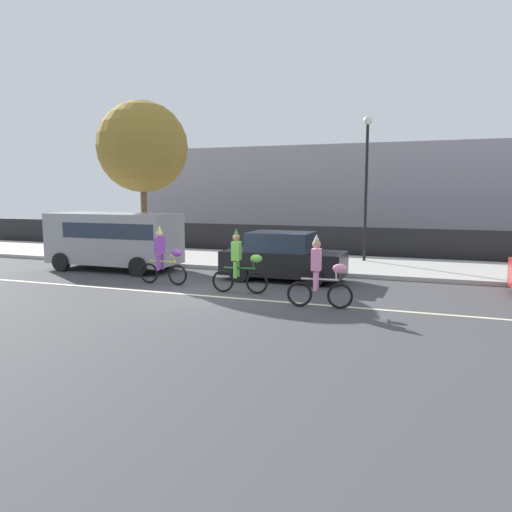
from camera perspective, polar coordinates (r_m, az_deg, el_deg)
name	(u,v)px	position (r m, az deg, el deg)	size (l,w,h in m)	color
ground_plane	(208,292)	(15.06, -5.47, -4.15)	(80.00, 80.00, 0.00)	#424244
road_centre_line	(201,295)	(14.62, -6.32, -4.49)	(36.00, 0.14, 0.01)	beige
sidewalk_curb	(275,261)	(21.01, 2.18, -0.62)	(60.00, 5.00, 0.15)	#ADAAA3
fence_line	(294,240)	(23.69, 4.35, 1.80)	(40.00, 0.08, 1.40)	black
building_backdrop	(374,195)	(31.53, 13.30, 6.80)	(28.00, 8.00, 5.56)	#99939E
parade_cyclist_purple	(163,259)	(16.43, -10.57, -0.30)	(1.72, 0.50, 1.92)	black
parade_cyclist_lime	(240,265)	(14.75, -1.83, -1.04)	(1.72, 0.50, 1.92)	black
parade_cyclist_pink	(320,276)	(12.99, 7.38, -2.26)	(1.72, 0.50, 1.92)	black
parked_van_grey	(116,237)	(19.82, -15.73, 2.13)	(5.00, 2.22, 2.18)	#99999E
parked_car_black	(283,257)	(16.92, 3.10, -0.17)	(4.10, 1.92, 1.64)	black
street_lamp_post	(367,167)	(21.05, 12.53, 9.90)	(0.36, 0.36, 5.86)	black
street_tree_near_lamp	(142,147)	(21.39, -12.85, 12.04)	(3.70, 3.70, 6.51)	brown
pedestrian_onlooker	(142,232)	(25.00, -12.93, 2.64)	(0.32, 0.20, 1.62)	#33333D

